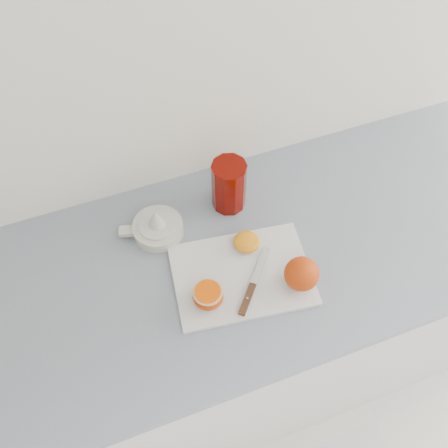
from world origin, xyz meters
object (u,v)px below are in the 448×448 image
(citrus_juicer, at_px, (157,227))
(red_tumbler, at_px, (229,187))
(counter, at_px, (227,328))
(half_orange, at_px, (208,296))
(cutting_board, at_px, (242,275))

(citrus_juicer, bearing_deg, red_tumbler, 6.95)
(citrus_juicer, height_order, red_tumbler, red_tumbler)
(counter, xyz_separation_m, half_orange, (-0.09, -0.10, 0.48))
(half_orange, height_order, citrus_juicer, citrus_juicer)
(half_orange, relative_size, citrus_juicer, 0.44)
(half_orange, bearing_deg, red_tumbler, 59.93)
(half_orange, bearing_deg, citrus_juicer, 103.41)
(cutting_board, distance_m, red_tumbler, 0.24)
(cutting_board, xyz_separation_m, red_tumbler, (0.05, 0.22, 0.06))
(counter, distance_m, citrus_juicer, 0.51)
(citrus_juicer, xyz_separation_m, red_tumbler, (0.21, 0.03, 0.05))
(counter, relative_size, half_orange, 33.79)
(half_orange, relative_size, red_tumbler, 0.48)
(counter, bearing_deg, red_tumbler, 68.39)
(counter, bearing_deg, citrus_juicer, 135.73)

